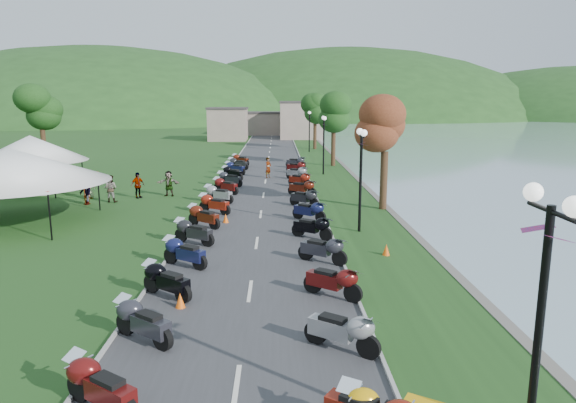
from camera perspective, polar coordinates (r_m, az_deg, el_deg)
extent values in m
cube|color=#3C3C3F|center=(47.01, -2.37, 3.36)|extent=(7.00, 120.00, 0.02)
cube|color=gray|center=(91.69, -3.10, 8.72)|extent=(18.00, 16.00, 5.00)
imported|color=slate|center=(34.46, -21.36, -0.30)|extent=(0.63, 0.69, 1.53)
imported|color=slate|center=(34.70, -19.03, -0.06)|extent=(0.90, 0.57, 1.75)
imported|color=slate|center=(34.39, -21.51, -0.33)|extent=(1.19, 1.13, 1.80)
cone|color=#F2590C|center=(16.66, -11.89, -10.72)|extent=(0.32, 0.32, 0.50)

